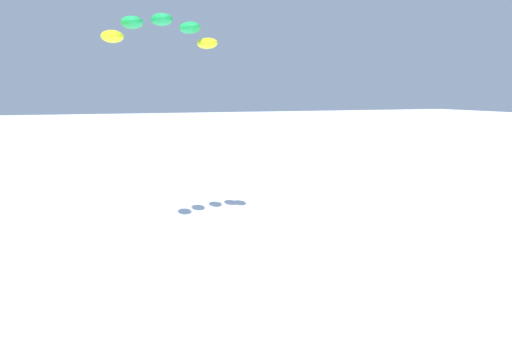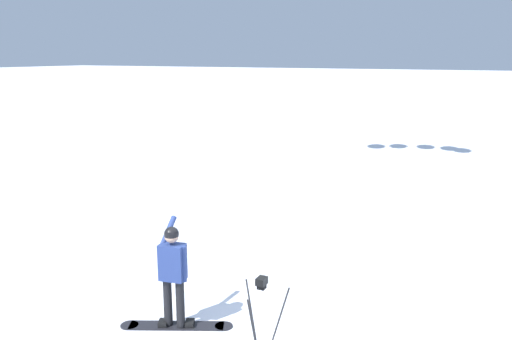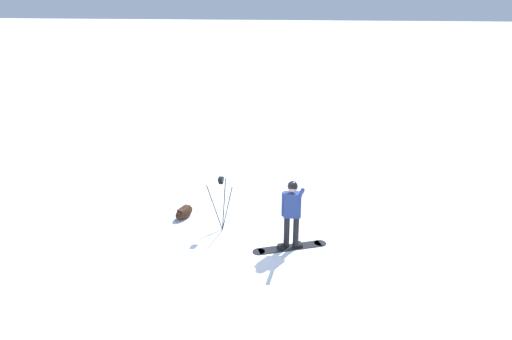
% 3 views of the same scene
% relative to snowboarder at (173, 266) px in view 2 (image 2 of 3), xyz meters
% --- Properties ---
extents(ground_plane, '(300.00, 300.00, 0.00)m').
position_rel_snowboarder_xyz_m(ground_plane, '(-0.66, -0.18, -1.06)').
color(ground_plane, white).
extents(snowboarder, '(0.56, 0.65, 1.75)m').
position_rel_snowboarder_xyz_m(snowboarder, '(0.00, 0.00, 0.00)').
color(snowboarder, black).
rests_on(snowboarder, ground_plane).
extents(snowboard, '(1.70, 0.96, 0.10)m').
position_rel_snowboarder_xyz_m(snowboard, '(-0.02, -0.02, -1.03)').
color(snowboard, black).
rests_on(snowboard, ground_plane).
extents(camera_tripod, '(0.68, 0.59, 1.46)m').
position_rel_snowboarder_xyz_m(camera_tripod, '(-1.85, 0.57, -0.02)').
color(camera_tripod, '#262628').
rests_on(camera_tripod, ground_plane).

